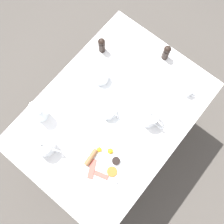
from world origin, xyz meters
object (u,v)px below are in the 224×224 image
at_px(creamer_jug, 189,91).
at_px(teacup_with_saucer_right, 101,78).
at_px(teacup_with_saucer_left, 108,112).
at_px(pepper_grinder, 102,45).
at_px(fork_by_plate, 75,105).
at_px(knife_by_plate, 143,65).
at_px(teapot_near, 150,117).
at_px(teapot_far, 45,146).
at_px(breakfast_plate, 103,161).
at_px(water_glass_tall, 39,112).
at_px(salt_grinder, 166,52).

bearing_deg(creamer_jug, teacup_with_saucer_right, -150.14).
xyz_separation_m(teacup_with_saucer_left, pepper_grinder, (-0.29, 0.30, 0.03)).
height_order(teacup_with_saucer_left, fork_by_plate, teacup_with_saucer_left).
relative_size(teacup_with_saucer_right, knife_by_plate, 0.77).
bearing_deg(teapot_near, teapot_far, 56.33).
relative_size(breakfast_plate, teacup_with_saucer_left, 1.75).
bearing_deg(breakfast_plate, fork_by_plate, 155.78).
height_order(creamer_jug, knife_by_plate, creamer_jug).
relative_size(teacup_with_saucer_left, knife_by_plate, 0.77).
bearing_deg(teapot_far, water_glass_tall, -57.81).
bearing_deg(knife_by_plate, water_glass_tall, -112.37).
bearing_deg(fork_by_plate, water_glass_tall, -121.73).
relative_size(teapot_near, creamer_jug, 2.54).
height_order(breakfast_plate, pepper_grinder, pepper_grinder).
height_order(teacup_with_saucer_left, creamer_jug, teacup_with_saucer_left).
distance_m(pepper_grinder, fork_by_plate, 0.40).
relative_size(pepper_grinder, salt_grinder, 1.00).
xyz_separation_m(teapot_far, teacup_with_saucer_left, (0.14, 0.38, -0.03)).
height_order(salt_grinder, knife_by_plate, salt_grinder).
xyz_separation_m(teacup_with_saucer_right, fork_by_plate, (-0.01, -0.22, -0.03)).
xyz_separation_m(teacup_with_saucer_right, salt_grinder, (0.21, 0.37, 0.03)).
relative_size(teacup_with_saucer_right, creamer_jug, 1.99).
height_order(teacup_with_saucer_right, creamer_jug, teacup_with_saucer_right).
bearing_deg(teacup_with_saucer_left, water_glass_tall, -138.93).
relative_size(teapot_far, fork_by_plate, 1.22).
xyz_separation_m(teapot_far, fork_by_plate, (-0.05, 0.29, -0.06)).
distance_m(breakfast_plate, teapot_near, 0.36).
bearing_deg(creamer_jug, breakfast_plate, -101.73).
height_order(pepper_grinder, knife_by_plate, pepper_grinder).
relative_size(water_glass_tall, pepper_grinder, 1.26).
distance_m(teacup_with_saucer_left, knife_by_plate, 0.38).
height_order(breakfast_plate, teacup_with_saucer_right, teacup_with_saucer_right).
xyz_separation_m(teapot_near, teapot_far, (-0.34, -0.50, 0.00)).
relative_size(teapot_far, water_glass_tall, 1.30).
relative_size(pepper_grinder, knife_by_plate, 0.59).
relative_size(breakfast_plate, teapot_far, 1.42).
xyz_separation_m(teacup_with_saucer_right, creamer_jug, (0.46, 0.26, -0.00)).
bearing_deg(pepper_grinder, water_glass_tall, -89.66).
bearing_deg(water_glass_tall, teapot_near, 37.01).
bearing_deg(breakfast_plate, teacup_with_saucer_right, 131.19).
distance_m(teapot_far, creamer_jug, 0.88).
distance_m(water_glass_tall, creamer_jug, 0.87).
bearing_deg(breakfast_plate, water_glass_tall, -177.43).
height_order(pepper_grinder, salt_grinder, same).
distance_m(teacup_with_saucer_right, knife_by_plate, 0.28).
xyz_separation_m(teapot_near, water_glass_tall, (-0.50, -0.37, 0.02)).
bearing_deg(fork_by_plate, creamer_jug, 45.60).
bearing_deg(teacup_with_saucer_left, pepper_grinder, 134.74).
xyz_separation_m(teapot_far, water_glass_tall, (-0.15, 0.12, 0.02)).
distance_m(creamer_jug, salt_grinder, 0.27).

